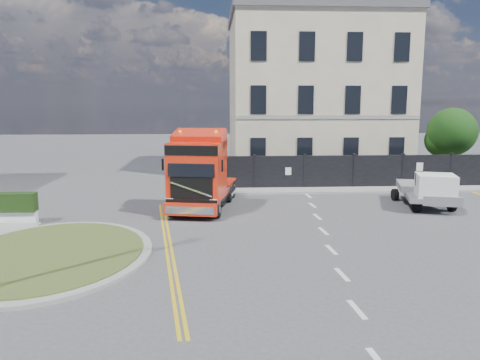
{
  "coord_description": "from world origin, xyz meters",
  "views": [
    {
      "loc": [
        -1.47,
        -18.4,
        5.1
      ],
      "look_at": [
        -0.3,
        1.57,
        1.8
      ],
      "focal_mm": 35.0,
      "sensor_mm": 36.0,
      "label": 1
    }
  ],
  "objects": [
    {
      "name": "hoarding_fence",
      "position": [
        6.55,
        9.0,
        1.0
      ],
      "size": [
        18.8,
        0.25,
        2.0
      ],
      "color": "black",
      "rests_on": "ground"
    },
    {
      "name": "pavement_far",
      "position": [
        6.0,
        8.1,
        0.06
      ],
      "size": [
        20.0,
        1.6,
        0.12
      ],
      "primitive_type": "cube",
      "color": "gray",
      "rests_on": "ground"
    },
    {
      "name": "truck",
      "position": [
        -2.08,
        3.61,
        1.69
      ],
      "size": [
        3.48,
        6.63,
        3.78
      ],
      "rotation": [
        0.0,
        0.0,
        -0.19
      ],
      "color": "black",
      "rests_on": "ground"
    },
    {
      "name": "traffic_island",
      "position": [
        -7.0,
        -3.0,
        0.08
      ],
      "size": [
        6.8,
        6.8,
        0.17
      ],
      "color": "gray",
      "rests_on": "ground"
    },
    {
      "name": "tree",
      "position": [
        14.38,
        12.1,
        3.05
      ],
      "size": [
        3.2,
        3.2,
        4.8
      ],
      "color": "#382619",
      "rests_on": "ground"
    },
    {
      "name": "flatbed_pickup",
      "position": [
        8.99,
        3.17,
        0.96
      ],
      "size": [
        2.84,
        4.66,
        1.79
      ],
      "rotation": [
        0.0,
        0.0,
        -0.28
      ],
      "color": "slate",
      "rests_on": "ground"
    },
    {
      "name": "georgian_building",
      "position": [
        6.0,
        16.5,
        5.77
      ],
      "size": [
        12.3,
        10.3,
        12.8
      ],
      "color": "beige",
      "rests_on": "ground"
    },
    {
      "name": "ground",
      "position": [
        0.0,
        0.0,
        0.0
      ],
      "size": [
        120.0,
        120.0,
        0.0
      ],
      "primitive_type": "plane",
      "color": "#424244",
      "rests_on": "ground"
    }
  ]
}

